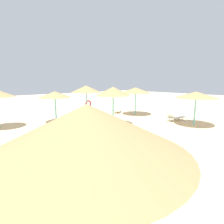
{
  "coord_description": "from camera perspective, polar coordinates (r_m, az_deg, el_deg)",
  "views": [
    {
      "loc": [
        -8.58,
        -6.46,
        3.36
      ],
      "look_at": [
        0.0,
        3.0,
        1.2
      ],
      "focal_mm": 29.42,
      "sensor_mm": 36.0,
      "label": 1
    }
  ],
  "objects": [
    {
      "name": "ground_plane",
      "position": [
        11.25,
        10.42,
        -7.94
      ],
      "size": [
        80.0,
        80.0,
        0.0
      ],
      "primitive_type": "plane",
      "color": "beige"
    },
    {
      "name": "parasol_0",
      "position": [
        18.43,
        7.35,
        6.7
      ],
      "size": [
        3.05,
        3.05,
        2.73
      ],
      "color": "#6BC6BC",
      "rests_on": "ground"
    },
    {
      "name": "parasol_2",
      "position": [
        15.09,
        24.68,
        4.86
      ],
      "size": [
        3.05,
        3.05,
        2.59
      ],
      "color": "#6BC6BC",
      "rests_on": "ground"
    },
    {
      "name": "parasol_3",
      "position": [
        13.74,
        0.36,
        6.43
      ],
      "size": [
        2.63,
        2.63,
        2.94
      ],
      "color": "#6BC6BC",
      "rests_on": "ground"
    },
    {
      "name": "parasol_4",
      "position": [
        15.33,
        -17.31,
        5.2
      ],
      "size": [
        2.59,
        2.59,
        2.55
      ],
      "color": "#6BC6BC",
      "rests_on": "ground"
    },
    {
      "name": "parasol_5",
      "position": [
        2.33,
        -7.69,
        -5.59
      ],
      "size": [
        2.62,
        2.62,
        3.08
      ],
      "color": "#6BC6BC",
      "rests_on": "ground"
    },
    {
      "name": "parasol_6",
      "position": [
        18.8,
        -8.02,
        7.03
      ],
      "size": [
        3.04,
        3.04,
        2.91
      ],
      "color": "#6BC6BC",
      "rests_on": "ground"
    },
    {
      "name": "lounger_0",
      "position": [
        19.95,
        1.76,
        0.81
      ],
      "size": [
        1.86,
        1.73,
        0.66
      ],
      "color": "silver",
      "rests_on": "ground"
    },
    {
      "name": "lounger_2",
      "position": [
        16.57,
        18.97,
        -1.49
      ],
      "size": [
        1.94,
        0.86,
        0.76
      ],
      "color": "silver",
      "rests_on": "ground"
    },
    {
      "name": "lounger_3",
      "position": [
        12.36,
        -5.19,
        -4.7
      ],
      "size": [
        0.85,
        1.96,
        0.7
      ],
      "color": "silver",
      "rests_on": "ground"
    },
    {
      "name": "lounger_4",
      "position": [
        15.02,
        -11.54,
        -2.25
      ],
      "size": [
        1.96,
        1.11,
        0.79
      ],
      "color": "silver",
      "rests_on": "ground"
    }
  ]
}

